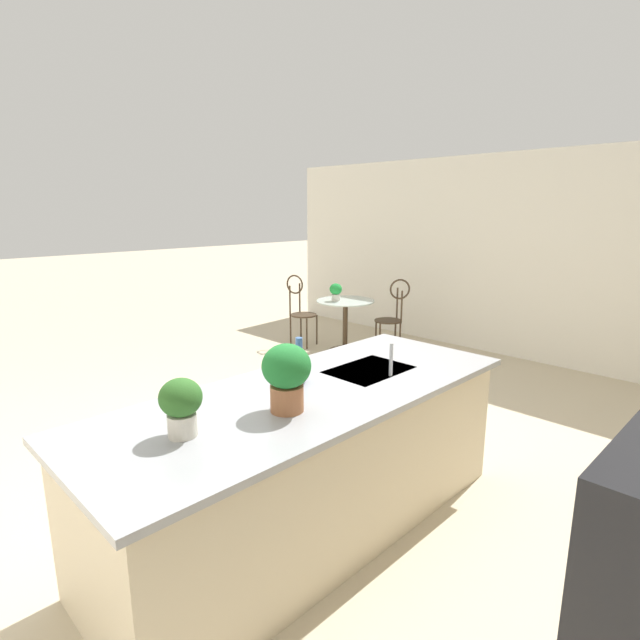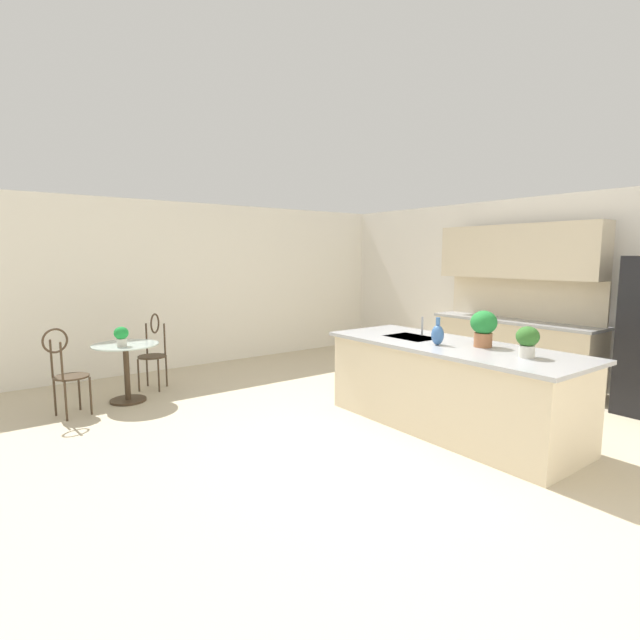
# 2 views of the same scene
# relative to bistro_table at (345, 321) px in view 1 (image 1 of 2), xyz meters

# --- Properties ---
(ground_plane) EXTENTS (40.00, 40.00, 0.00)m
(ground_plane) POSITION_rel_bistro_table_xyz_m (2.76, 1.63, -0.45)
(ground_plane) COLOR beige
(wall_left_window) EXTENTS (0.12, 7.80, 2.70)m
(wall_left_window) POSITION_rel_bistro_table_xyz_m (-1.50, 1.63, 0.90)
(wall_left_window) COLOR silver
(wall_left_window) RESTS_ON ground
(kitchen_island) EXTENTS (2.80, 1.06, 0.92)m
(kitchen_island) POSITION_rel_bistro_table_xyz_m (3.06, 2.48, 0.02)
(kitchen_island) COLOR beige
(kitchen_island) RESTS_ON ground
(bistro_table) EXTENTS (0.80, 0.80, 0.74)m
(bistro_table) POSITION_rel_bistro_table_xyz_m (0.00, 0.00, 0.00)
(bistro_table) COLOR #3D2D1E
(bistro_table) RESTS_ON ground
(chair_near_window) EXTENTS (0.54, 0.54, 1.04)m
(chair_near_window) POSITION_rel_bistro_table_xyz_m (-0.44, 0.48, 0.13)
(chair_near_window) COLOR #3D2D1E
(chair_near_window) RESTS_ON ground
(chair_by_island) EXTENTS (0.46, 0.52, 1.04)m
(chair_by_island) POSITION_rel_bistro_table_xyz_m (0.19, -0.72, 0.13)
(chair_by_island) COLOR #3D2D1E
(chair_by_island) RESTS_ON ground
(sink_faucet) EXTENTS (0.02, 0.02, 0.22)m
(sink_faucet) POSITION_rel_bistro_table_xyz_m (2.51, 2.66, 0.58)
(sink_faucet) COLOR #B2B5BA
(sink_faucet) RESTS_ON kitchen_island
(potted_plant_on_table) EXTENTS (0.17, 0.17, 0.24)m
(potted_plant_on_table) POSITION_rel_bistro_table_xyz_m (0.12, -0.07, 0.43)
(potted_plant_on_table) COLOR beige
(potted_plant_on_table) RESTS_ON bistro_table
(potted_plant_counter_near) EXTENTS (0.26, 0.26, 0.37)m
(potted_plant_counter_near) POSITION_rel_bistro_table_xyz_m (3.36, 2.61, 0.69)
(potted_plant_counter_near) COLOR #9E603D
(potted_plant_counter_near) RESTS_ON kitchen_island
(potted_plant_counter_far) EXTENTS (0.20, 0.20, 0.29)m
(potted_plant_counter_far) POSITION_rel_bistro_table_xyz_m (3.91, 2.48, 0.64)
(potted_plant_counter_far) COLOR beige
(potted_plant_counter_far) RESTS_ON kitchen_island
(vase_on_counter) EXTENTS (0.13, 0.13, 0.29)m
(vase_on_counter) POSITION_rel_bistro_table_xyz_m (3.01, 2.33, 0.58)
(vase_on_counter) COLOR #386099
(vase_on_counter) RESTS_ON kitchen_island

